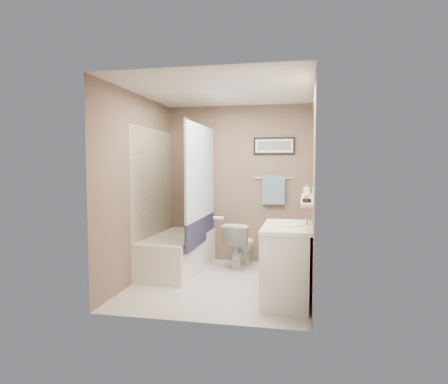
% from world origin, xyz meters
% --- Properties ---
extents(ground, '(2.50, 2.50, 0.00)m').
position_xyz_m(ground, '(0.00, 0.00, 0.00)').
color(ground, beige).
rests_on(ground, ground).
extents(ceiling, '(2.20, 2.50, 0.04)m').
position_xyz_m(ceiling, '(0.00, 0.00, 2.38)').
color(ceiling, silver).
rests_on(ceiling, wall_back).
extents(wall_back, '(2.20, 0.04, 2.40)m').
position_xyz_m(wall_back, '(0.00, 1.23, 1.20)').
color(wall_back, brown).
rests_on(wall_back, ground).
extents(wall_front, '(2.20, 0.04, 2.40)m').
position_xyz_m(wall_front, '(0.00, -1.23, 1.20)').
color(wall_front, brown).
rests_on(wall_front, ground).
extents(wall_left, '(0.04, 2.50, 2.40)m').
position_xyz_m(wall_left, '(-1.08, 0.00, 1.20)').
color(wall_left, brown).
rests_on(wall_left, ground).
extents(wall_right, '(0.04, 2.50, 2.40)m').
position_xyz_m(wall_right, '(1.08, 0.00, 1.20)').
color(wall_right, brown).
rests_on(wall_right, ground).
extents(tile_surround, '(0.02, 1.55, 2.00)m').
position_xyz_m(tile_surround, '(-1.09, 0.50, 1.00)').
color(tile_surround, '#BCAD8E').
rests_on(tile_surround, wall_left).
extents(curtain_rod, '(0.02, 1.55, 0.02)m').
position_xyz_m(curtain_rod, '(-0.40, 0.50, 2.05)').
color(curtain_rod, silver).
rests_on(curtain_rod, wall_left).
extents(curtain_upper, '(0.03, 1.45, 1.28)m').
position_xyz_m(curtain_upper, '(-0.40, 0.50, 1.40)').
color(curtain_upper, white).
rests_on(curtain_upper, curtain_rod).
extents(curtain_lower, '(0.03, 1.45, 0.36)m').
position_xyz_m(curtain_lower, '(-0.40, 0.50, 0.58)').
color(curtain_lower, '#242443').
rests_on(curtain_lower, curtain_rod).
extents(mirror, '(0.02, 1.60, 1.00)m').
position_xyz_m(mirror, '(1.09, -0.15, 1.62)').
color(mirror, silver).
rests_on(mirror, wall_right).
extents(shelf, '(0.12, 1.60, 0.03)m').
position_xyz_m(shelf, '(1.04, -0.15, 1.10)').
color(shelf, silver).
rests_on(shelf, wall_right).
extents(towel_bar, '(0.60, 0.02, 0.02)m').
position_xyz_m(towel_bar, '(0.55, 1.22, 1.30)').
color(towel_bar, silver).
rests_on(towel_bar, wall_back).
extents(towel, '(0.34, 0.05, 0.44)m').
position_xyz_m(towel, '(0.55, 1.20, 1.12)').
color(towel, '#8AAFC8').
rests_on(towel, towel_bar).
extents(art_frame, '(0.62, 0.02, 0.26)m').
position_xyz_m(art_frame, '(0.55, 1.23, 1.78)').
color(art_frame, black).
rests_on(art_frame, wall_back).
extents(art_mat, '(0.56, 0.00, 0.20)m').
position_xyz_m(art_mat, '(0.55, 1.22, 1.78)').
color(art_mat, white).
rests_on(art_mat, art_frame).
extents(art_image, '(0.50, 0.00, 0.13)m').
position_xyz_m(art_image, '(0.55, 1.22, 1.78)').
color(art_image, '#595959').
rests_on(art_image, art_mat).
extents(door, '(0.80, 0.02, 2.00)m').
position_xyz_m(door, '(0.55, -1.24, 1.00)').
color(door, silver).
rests_on(door, wall_front).
extents(door_handle, '(0.10, 0.02, 0.02)m').
position_xyz_m(door_handle, '(0.22, -1.19, 1.00)').
color(door_handle, silver).
rests_on(door_handle, door).
extents(bathtub, '(0.78, 1.54, 0.50)m').
position_xyz_m(bathtub, '(-0.75, 0.49, 0.25)').
color(bathtub, white).
rests_on(bathtub, ground).
extents(tub_rim, '(0.56, 1.36, 0.02)m').
position_xyz_m(tub_rim, '(-0.75, 0.49, 0.50)').
color(tub_rim, silver).
rests_on(tub_rim, bathtub).
extents(toilet, '(0.47, 0.70, 0.66)m').
position_xyz_m(toilet, '(0.10, 0.87, 0.33)').
color(toilet, silver).
rests_on(toilet, ground).
extents(vanity, '(0.56, 0.93, 0.80)m').
position_xyz_m(vanity, '(0.85, -0.46, 0.40)').
color(vanity, white).
rests_on(vanity, ground).
extents(countertop, '(0.54, 0.96, 0.04)m').
position_xyz_m(countertop, '(0.84, -0.46, 0.82)').
color(countertop, white).
rests_on(countertop, vanity).
extents(sink_basin, '(0.34, 0.34, 0.01)m').
position_xyz_m(sink_basin, '(0.83, -0.46, 0.85)').
color(sink_basin, white).
rests_on(sink_basin, countertop).
extents(faucet_spout, '(0.02, 0.02, 0.10)m').
position_xyz_m(faucet_spout, '(1.03, -0.46, 0.89)').
color(faucet_spout, silver).
rests_on(faucet_spout, countertop).
extents(faucet_knob, '(0.05, 0.05, 0.05)m').
position_xyz_m(faucet_knob, '(1.03, -0.36, 0.87)').
color(faucet_knob, white).
rests_on(faucet_knob, countertop).
extents(candle_bowl_near, '(0.09, 0.09, 0.04)m').
position_xyz_m(candle_bowl_near, '(1.04, -0.69, 1.14)').
color(candle_bowl_near, black).
rests_on(candle_bowl_near, shelf).
extents(hair_brush_front, '(0.06, 0.22, 0.04)m').
position_xyz_m(hair_brush_front, '(1.04, -0.23, 1.14)').
color(hair_brush_front, '#C84D1C').
rests_on(hair_brush_front, shelf).
extents(pink_comb, '(0.03, 0.16, 0.01)m').
position_xyz_m(pink_comb, '(1.04, 0.00, 1.12)').
color(pink_comb, pink).
rests_on(pink_comb, shelf).
extents(glass_jar, '(0.08, 0.08, 0.10)m').
position_xyz_m(glass_jar, '(1.04, 0.40, 1.17)').
color(glass_jar, white).
rests_on(glass_jar, shelf).
extents(soap_bottle, '(0.07, 0.07, 0.14)m').
position_xyz_m(soap_bottle, '(1.04, 0.25, 1.18)').
color(soap_bottle, '#999999').
rests_on(soap_bottle, shelf).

